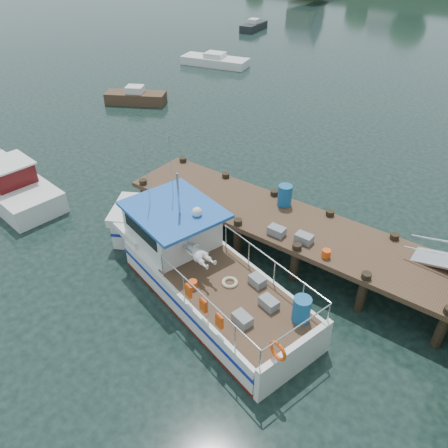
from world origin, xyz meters
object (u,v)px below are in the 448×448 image
Objects in this scene: lobster_boat at (194,263)px; moored_rowboat at (136,97)px; work_boat at (6,182)px; moored_e at (254,26)px; moored_a at (215,61)px.

lobster_boat is 19.20m from moored_rowboat.
lobster_boat reaches higher than work_boat.
moored_e is (-10.96, 37.52, -0.19)m from work_boat.
work_boat reaches higher than moored_a.
lobster_boat is 2.36× the size of moored_rowboat.
work_boat is (-11.07, -0.56, -0.25)m from lobster_boat.
work_boat is at bearing -71.02° from moored_rowboat.
moored_a is (-1.44, 10.95, -0.04)m from moored_rowboat.
moored_rowboat is at bearing 115.30° from work_boat.
moored_a is (-16.64, 22.68, -0.49)m from lobster_boat.
lobster_boat reaches higher than moored_a.
moored_e is at bearing 135.81° from lobster_boat.
moored_rowboat is 0.94× the size of moored_e.
work_boat is 1.68× the size of moored_e.
lobster_boat is 28.14m from moored_a.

